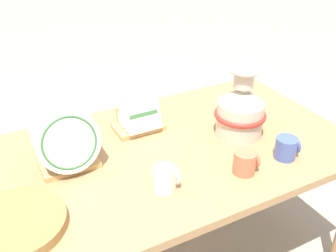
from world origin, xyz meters
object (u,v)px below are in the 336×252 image
wicker_charger_stack (15,224)px  mug_cream_glaze (165,178)px  mug_terracotta_glaze (245,162)px  mug_cobalt_glaze (287,148)px  dish_rack_square_plates (138,118)px  ceramic_vase (241,109)px  dish_rack_round_plates (67,143)px

wicker_charger_stack → mug_cream_glaze: bearing=-5.3°
mug_terracotta_glaze → mug_cobalt_glaze: (0.20, 0.00, 0.00)m
mug_cream_glaze → mug_terracotta_glaze: bearing=-9.6°
mug_cobalt_glaze → dish_rack_square_plates: bearing=131.8°
ceramic_vase → dish_rack_round_plates: 0.73m
ceramic_vase → mug_cobalt_glaze: bearing=-76.2°
ceramic_vase → mug_cobalt_glaze: 0.25m
ceramic_vase → mug_cobalt_glaze: (0.06, -0.23, -0.08)m
mug_cream_glaze → mug_terracotta_glaze: size_ratio=1.00×
ceramic_vase → mug_cobalt_glaze: size_ratio=3.31×
mug_terracotta_glaze → wicker_charger_stack: bearing=173.1°
mug_terracotta_glaze → mug_cobalt_glaze: same height
ceramic_vase → mug_cream_glaze: bearing=-158.2°
mug_terracotta_glaze → mug_cream_glaze: bearing=170.4°
dish_rack_round_plates → mug_cobalt_glaze: (0.78, -0.33, -0.07)m
dish_rack_square_plates → mug_terracotta_glaze: bearing=-65.0°
mug_cream_glaze → mug_terracotta_glaze: 0.31m
dish_rack_round_plates → mug_cobalt_glaze: 0.85m
ceramic_vase → mug_terracotta_glaze: size_ratio=3.31×
dish_rack_round_plates → wicker_charger_stack: 0.35m
ceramic_vase → mug_cream_glaze: (-0.46, -0.18, -0.08)m
dish_rack_square_plates → mug_cream_glaze: dish_rack_square_plates is taller
dish_rack_round_plates → mug_cream_glaze: size_ratio=2.73×
wicker_charger_stack → mug_cobalt_glaze: (1.02, -0.10, 0.03)m
ceramic_vase → dish_rack_square_plates: size_ratio=1.42×
dish_rack_round_plates → mug_cobalt_glaze: bearing=-23.3°
dish_rack_square_plates → mug_cobalt_glaze: (0.43, -0.48, -0.01)m
wicker_charger_stack → mug_terracotta_glaze: mug_terracotta_glaze is taller
ceramic_vase → dish_rack_square_plates: (-0.37, 0.24, -0.06)m
dish_rack_square_plates → mug_cobalt_glaze: 0.64m
ceramic_vase → dish_rack_square_plates: ceramic_vase is taller
dish_rack_round_plates → wicker_charger_stack: dish_rack_round_plates is taller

